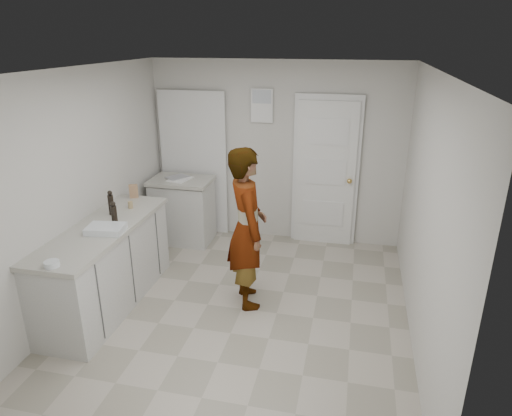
% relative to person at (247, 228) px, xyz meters
% --- Properties ---
extents(ground, '(4.00, 4.00, 0.00)m').
position_rel_person_xyz_m(ground, '(-0.02, -0.19, -0.88)').
color(ground, gray).
rests_on(ground, ground).
extents(room_shell, '(4.00, 4.00, 4.00)m').
position_rel_person_xyz_m(room_shell, '(-0.20, 1.77, 0.15)').
color(room_shell, beige).
rests_on(room_shell, ground).
extents(main_counter, '(0.64, 1.96, 0.93)m').
position_rel_person_xyz_m(main_counter, '(-1.47, -0.39, -0.45)').
color(main_counter, silver).
rests_on(main_counter, ground).
extents(side_counter, '(0.84, 0.61, 0.93)m').
position_rel_person_xyz_m(side_counter, '(-1.27, 1.36, -0.45)').
color(side_counter, silver).
rests_on(side_counter, ground).
extents(person, '(0.65, 0.76, 1.76)m').
position_rel_person_xyz_m(person, '(0.00, 0.00, 0.00)').
color(person, silver).
rests_on(person, ground).
extents(cake_mix_box, '(0.11, 0.08, 0.17)m').
position_rel_person_xyz_m(cake_mix_box, '(-1.55, 0.51, 0.13)').
color(cake_mix_box, '#9F754F').
rests_on(cake_mix_box, main_counter).
extents(spice_jar, '(0.05, 0.05, 0.08)m').
position_rel_person_xyz_m(spice_jar, '(-1.42, 0.17, 0.09)').
color(spice_jar, tan).
rests_on(spice_jar, main_counter).
extents(oil_cruet_a, '(0.06, 0.06, 0.24)m').
position_rel_person_xyz_m(oil_cruet_a, '(-1.37, -0.27, 0.16)').
color(oil_cruet_a, black).
rests_on(oil_cruet_a, main_counter).
extents(oil_cruet_b, '(0.06, 0.06, 0.28)m').
position_rel_person_xyz_m(oil_cruet_b, '(-1.53, -0.05, 0.18)').
color(oil_cruet_b, black).
rests_on(oil_cruet_b, main_counter).
extents(baking_dish, '(0.40, 0.31, 0.06)m').
position_rel_person_xyz_m(baking_dish, '(-1.35, -0.50, 0.08)').
color(baking_dish, silver).
rests_on(baking_dish, main_counter).
extents(egg_bowl, '(0.13, 0.13, 0.05)m').
position_rel_person_xyz_m(egg_bowl, '(-1.42, -1.27, 0.07)').
color(egg_bowl, silver).
rests_on(egg_bowl, main_counter).
extents(papers, '(0.32, 0.37, 0.01)m').
position_rel_person_xyz_m(papers, '(-1.28, 1.34, 0.05)').
color(papers, white).
rests_on(papers, side_counter).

